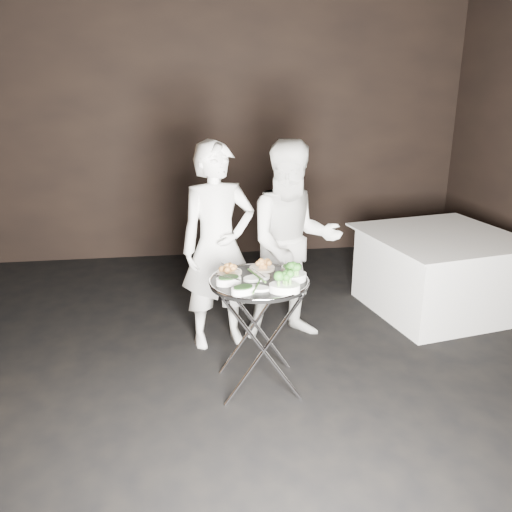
{
  "coord_description": "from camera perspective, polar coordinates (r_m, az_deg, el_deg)",
  "views": [
    {
      "loc": [
        -0.45,
        -3.05,
        2.16
      ],
      "look_at": [
        0.06,
        0.52,
        0.95
      ],
      "focal_mm": 38.0,
      "sensor_mm": 36.0,
      "label": 1
    }
  ],
  "objects": [
    {
      "name": "broccoli_bowl_a",
      "position": [
        3.69,
        3.92,
        -2.08
      ],
      "size": [
        0.24,
        0.21,
        0.08
      ],
      "rotation": [
        0.0,
        0.0,
        0.43
      ],
      "color": "silver",
      "rests_on": "serving_tray"
    },
    {
      "name": "greens_bowl",
      "position": [
        3.85,
        3.55,
        -1.29
      ],
      "size": [
        0.12,
        0.12,
        0.07
      ],
      "rotation": [
        0.0,
        0.0,
        -0.32
      ],
      "color": "silver",
      "rests_on": "serving_tray"
    },
    {
      "name": "serving_tray",
      "position": [
        3.71,
        0.33,
        -2.71
      ],
      "size": [
        0.69,
        0.69,
        0.04
      ],
      "color": "black",
      "rests_on": "tray_stand"
    },
    {
      "name": "spinach_bowl_a",
      "position": [
        3.63,
        -2.9,
        -2.48
      ],
      "size": [
        0.2,
        0.15,
        0.07
      ],
      "rotation": [
        0.0,
        0.0,
        0.25
      ],
      "color": "silver",
      "rests_on": "serving_tray"
    },
    {
      "name": "wall_back",
      "position": [
        6.62,
        -4.26,
        12.82
      ],
      "size": [
        6.0,
        0.05,
        3.0
      ],
      "primitive_type": "cube",
      "color": "black",
      "rests_on": "floor"
    },
    {
      "name": "broccoli_bowl_b",
      "position": [
        3.51,
        3.03,
        -3.18
      ],
      "size": [
        0.23,
        0.19,
        0.08
      ],
      "rotation": [
        0.0,
        0.0,
        -0.23
      ],
      "color": "silver",
      "rests_on": "serving_tray"
    },
    {
      "name": "spinach_bowl_b",
      "position": [
        3.48,
        -1.37,
        -3.5
      ],
      "size": [
        0.19,
        0.15,
        0.07
      ],
      "rotation": [
        0.0,
        0.0,
        0.3
      ],
      "color": "silver",
      "rests_on": "serving_tray"
    },
    {
      "name": "waiter_left",
      "position": [
        4.36,
        -4.03,
        0.98
      ],
      "size": [
        0.69,
        0.53,
        1.69
      ],
      "primitive_type": "imported",
      "rotation": [
        0.0,
        0.0,
        0.22
      ],
      "color": "white",
      "rests_on": "floor"
    },
    {
      "name": "tray_stand",
      "position": [
        3.85,
        0.32,
        -7.71
      ],
      "size": [
        0.55,
        0.47,
        0.81
      ],
      "rotation": [
        0.0,
        0.0,
        -0.1
      ],
      "color": "silver",
      "rests_on": "floor"
    },
    {
      "name": "potato_plate_a",
      "position": [
        3.83,
        -2.83,
        -1.43
      ],
      "size": [
        0.18,
        0.18,
        0.06
      ],
      "rotation": [
        0.0,
        0.0,
        -0.29
      ],
      "color": "beige",
      "rests_on": "serving_tray"
    },
    {
      "name": "floor",
      "position": [
        3.78,
        0.29,
        -16.78
      ],
      "size": [
        6.0,
        7.0,
        0.05
      ],
      "primitive_type": "cube",
      "color": "black",
      "rests_on": "ground"
    },
    {
      "name": "asparagus_plate_b",
      "position": [
        3.54,
        0.07,
        -3.32
      ],
      "size": [
        0.2,
        0.15,
        0.04
      ],
      "rotation": [
        0.0,
        0.0,
        -0.33
      ],
      "color": "silver",
      "rests_on": "serving_tray"
    },
    {
      "name": "serving_utensils",
      "position": [
        3.75,
        0.43,
        -1.45
      ],
      "size": [
        0.59,
        0.43,
        0.01
      ],
      "color": "silver",
      "rests_on": "serving_tray"
    },
    {
      "name": "dining_table",
      "position": [
        5.41,
        18.65,
        -1.66
      ],
      "size": [
        1.32,
        1.32,
        0.75
      ],
      "rotation": [
        0.0,
        0.0,
        0.18
      ],
      "color": "white",
      "rests_on": "floor"
    },
    {
      "name": "potato_plate_b",
      "position": [
        3.9,
        0.64,
        -1.01
      ],
      "size": [
        0.18,
        0.18,
        0.07
      ],
      "rotation": [
        0.0,
        0.0,
        -0.27
      ],
      "color": "beige",
      "rests_on": "serving_tray"
    },
    {
      "name": "asparagus_plate_a",
      "position": [
        3.71,
        0.07,
        -2.22
      ],
      "size": [
        0.22,
        0.16,
        0.04
      ],
      "rotation": [
        0.0,
        0.0,
        0.29
      ],
      "color": "silver",
      "rests_on": "serving_tray"
    },
    {
      "name": "waiter_right",
      "position": [
        4.47,
        3.91,
        1.38
      ],
      "size": [
        0.84,
        0.66,
        1.68
      ],
      "primitive_type": "imported",
      "rotation": [
        0.0,
        0.0,
        0.03
      ],
      "color": "white",
      "rests_on": "floor"
    }
  ]
}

